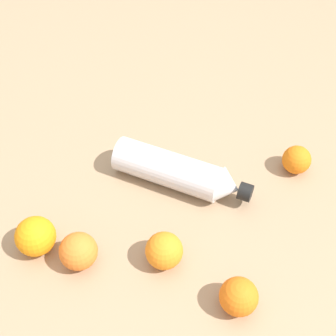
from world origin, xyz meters
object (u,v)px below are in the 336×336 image
(orange_3, at_px, (297,160))
(orange_4, at_px, (164,251))
(orange_0, at_px, (36,236))
(orange_2, at_px, (239,297))
(water_bottle, at_px, (178,171))
(orange_1, at_px, (78,251))

(orange_3, bearing_deg, orange_4, 60.62)
(orange_0, distance_m, orange_2, 0.39)
(water_bottle, bearing_deg, orange_3, 32.54)
(orange_1, distance_m, orange_2, 0.30)
(orange_2, bearing_deg, water_bottle, -48.83)
(orange_3, xyz_separation_m, orange_4, (0.18, 0.33, 0.00))
(orange_0, height_order, orange_3, orange_0)
(orange_1, height_order, orange_2, orange_1)
(orange_0, bearing_deg, water_bottle, -127.26)
(orange_2, bearing_deg, orange_0, 3.94)
(orange_0, distance_m, orange_3, 0.57)
(orange_0, xyz_separation_m, orange_4, (-0.24, -0.06, -0.00))
(orange_2, relative_size, orange_3, 1.09)
(orange_0, distance_m, orange_4, 0.25)
(water_bottle, distance_m, orange_0, 0.32)
(orange_1, height_order, orange_4, orange_1)
(water_bottle, bearing_deg, orange_4, -74.84)
(orange_1, xyz_separation_m, orange_3, (-0.33, -0.39, -0.00))
(orange_3, bearing_deg, water_bottle, 30.54)
(water_bottle, height_order, orange_2, water_bottle)
(water_bottle, relative_size, orange_0, 3.92)
(orange_3, relative_size, orange_4, 0.89)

